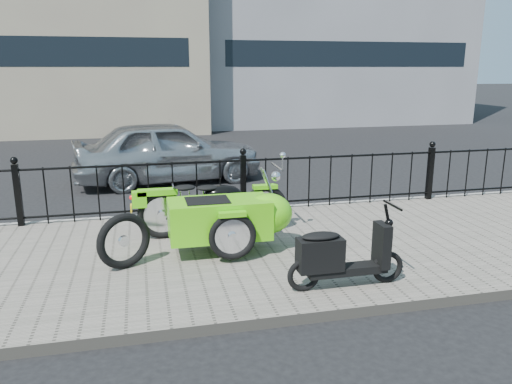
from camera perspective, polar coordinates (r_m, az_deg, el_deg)
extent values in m
plane|color=black|center=(7.32, 0.64, -5.85)|extent=(120.00, 120.00, 0.00)
cube|color=#686358|center=(6.84, 1.65, -6.77)|extent=(30.00, 3.80, 0.12)
cube|color=gray|center=(8.63, -1.65, -2.29)|extent=(30.00, 0.10, 0.12)
cylinder|color=black|center=(8.28, -1.50, 3.62)|extent=(14.00, 0.04, 0.04)
cylinder|color=black|center=(8.45, -1.46, -1.39)|extent=(14.00, 0.04, 0.04)
cube|color=black|center=(8.40, -25.54, -0.35)|extent=(0.09, 0.09, 0.96)
sphere|color=black|center=(8.30, -25.93, 3.27)|extent=(0.11, 0.11, 0.11)
cube|color=black|center=(8.36, -1.48, 0.99)|extent=(0.09, 0.09, 0.96)
sphere|color=black|center=(8.26, -1.50, 4.64)|extent=(0.11, 0.11, 0.11)
cube|color=black|center=(9.68, 19.26, 2.01)|extent=(0.09, 0.09, 0.96)
sphere|color=black|center=(9.59, 19.52, 5.17)|extent=(0.11, 0.11, 0.11)
cube|color=black|center=(19.20, -27.19, 14.12)|extent=(12.50, 0.06, 1.00)
cube|color=black|center=(21.52, 10.88, 15.22)|extent=(10.50, 0.06, 1.00)
torus|color=black|center=(7.38, 1.03, -1.88)|extent=(0.69, 0.09, 0.69)
torus|color=black|center=(7.17, -10.68, -2.60)|extent=(0.69, 0.09, 0.69)
torus|color=black|center=(6.17, -2.69, -5.13)|extent=(0.60, 0.08, 0.60)
cube|color=gray|center=(7.23, -4.75, -2.10)|extent=(0.34, 0.22, 0.24)
cylinder|color=black|center=(7.25, -4.73, -2.63)|extent=(1.40, 0.04, 0.04)
ellipsoid|color=black|center=(7.19, -3.84, -0.20)|extent=(0.54, 0.29, 0.26)
cylinder|color=silver|center=(7.28, 2.42, 2.91)|extent=(0.03, 0.56, 0.03)
cylinder|color=silver|center=(7.31, 1.49, 0.48)|extent=(0.25, 0.04, 0.59)
sphere|color=silver|center=(7.30, 2.26, 1.82)|extent=(0.15, 0.15, 0.15)
cube|color=#5BD411|center=(7.30, 1.04, 0.61)|extent=(0.36, 0.12, 0.06)
cube|color=#5BD411|center=(7.08, -11.21, 0.01)|extent=(0.55, 0.16, 0.08)
ellipsoid|color=black|center=(7.13, -5.60, 0.48)|extent=(0.31, 0.22, 0.08)
ellipsoid|color=black|center=(7.09, -8.16, 0.49)|extent=(0.31, 0.22, 0.08)
sphere|color=red|center=(7.10, -14.01, -0.62)|extent=(0.07, 0.07, 0.07)
cube|color=gold|center=(7.24, -14.08, -1.81)|extent=(0.02, 0.14, 0.10)
cube|color=#5BD411|center=(6.48, -4.21, -3.04)|extent=(1.30, 0.62, 0.50)
ellipsoid|color=#5BD411|center=(6.60, 1.37, -2.46)|extent=(0.65, 0.60, 0.54)
cube|color=black|center=(6.40, -5.57, -1.16)|extent=(0.55, 0.43, 0.06)
cube|color=#5BD411|center=(6.08, -2.72, -2.55)|extent=(0.34, 0.11, 0.06)
torus|color=black|center=(5.88, 14.80, -8.26)|extent=(0.37, 0.06, 0.37)
torus|color=black|center=(5.51, 5.47, -9.42)|extent=(0.37, 0.06, 0.37)
cube|color=black|center=(5.67, 10.30, -8.72)|extent=(0.91, 0.20, 0.09)
cube|color=black|center=(5.48, 7.33, -7.08)|extent=(0.50, 0.24, 0.36)
ellipsoid|color=black|center=(5.41, 7.40, -5.02)|extent=(0.42, 0.21, 0.08)
cube|color=black|center=(5.75, 14.17, -5.90)|extent=(0.11, 0.27, 0.50)
cylinder|color=black|center=(5.69, 14.90, -3.26)|extent=(0.14, 0.04, 0.40)
cylinder|color=black|center=(5.66, 15.34, -1.48)|extent=(0.03, 0.40, 0.03)
torus|color=black|center=(6.22, -14.86, -5.44)|extent=(0.66, 0.41, 0.69)
imported|color=#A5A8AC|center=(11.20, -10.02, 4.62)|extent=(4.25, 2.22, 1.38)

